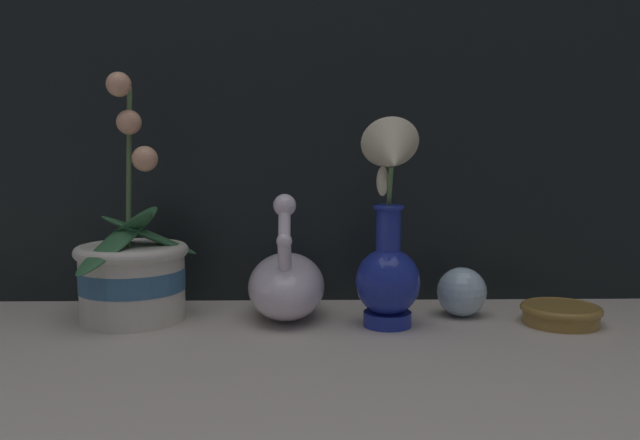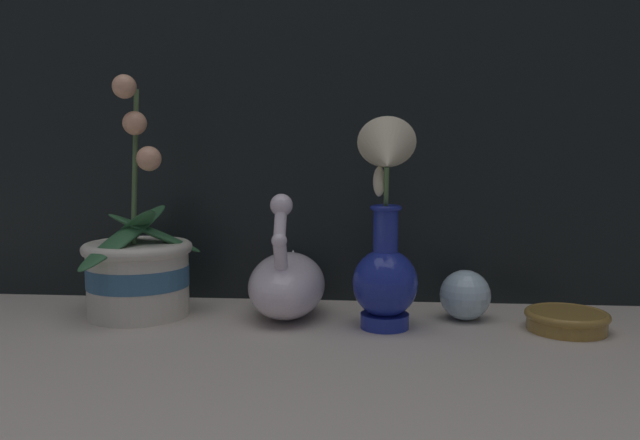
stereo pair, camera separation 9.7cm
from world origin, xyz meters
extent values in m
plane|color=#BCB2A3|center=(0.00, 0.00, 0.00)|extent=(2.80, 2.80, 0.00)
cylinder|color=beige|center=(-0.33, 0.12, 0.06)|extent=(0.16, 0.16, 0.12)
cylinder|color=#386689|center=(-0.33, 0.12, 0.06)|extent=(0.16, 0.16, 0.03)
torus|color=beige|center=(-0.33, 0.12, 0.11)|extent=(0.17, 0.17, 0.02)
cylinder|color=#4C6B3D|center=(-0.33, 0.12, 0.24)|extent=(0.01, 0.04, 0.24)
ellipsoid|color=#2D6038|center=(-0.30, 0.12, 0.13)|extent=(0.15, 0.08, 0.08)
ellipsoid|color=#2D6038|center=(-0.34, 0.14, 0.13)|extent=(0.16, 0.17, 0.10)
ellipsoid|color=#2D6038|center=(-0.33, 0.09, 0.13)|extent=(0.11, 0.20, 0.09)
sphere|color=#E5A87F|center=(-0.33, 0.10, 0.36)|extent=(0.04, 0.04, 0.04)
sphere|color=#E5A87F|center=(-0.32, 0.11, 0.31)|extent=(0.04, 0.04, 0.04)
sphere|color=#E5A87F|center=(-0.30, 0.10, 0.25)|extent=(0.04, 0.04, 0.04)
ellipsoid|color=white|center=(-0.09, 0.12, 0.05)|extent=(0.12, 0.19, 0.10)
cone|color=white|center=(-0.09, 0.20, 0.07)|extent=(0.06, 0.08, 0.08)
cylinder|color=white|center=(-0.09, 0.06, 0.11)|extent=(0.02, 0.05, 0.06)
sphere|color=white|center=(-0.09, 0.04, 0.13)|extent=(0.02, 0.02, 0.02)
cylinder|color=white|center=(-0.09, 0.06, 0.16)|extent=(0.02, 0.04, 0.06)
sphere|color=white|center=(-0.09, 0.07, 0.18)|extent=(0.03, 0.03, 0.03)
cylinder|color=navy|center=(0.07, 0.07, 0.01)|extent=(0.07, 0.07, 0.02)
ellipsoid|color=navy|center=(0.07, 0.07, 0.07)|extent=(0.10, 0.10, 0.10)
cylinder|color=navy|center=(0.07, 0.07, 0.15)|extent=(0.04, 0.04, 0.07)
torus|color=navy|center=(0.07, 0.07, 0.18)|extent=(0.05, 0.05, 0.01)
cylinder|color=#567A47|center=(0.07, 0.06, 0.21)|extent=(0.01, 0.03, 0.06)
cone|color=beige|center=(0.07, 0.04, 0.26)|extent=(0.09, 0.10, 0.11)
ellipsoid|color=beige|center=(0.06, 0.07, 0.22)|extent=(0.02, 0.02, 0.04)
sphere|color=silver|center=(0.19, 0.13, 0.04)|extent=(0.08, 0.08, 0.08)
cylinder|color=olive|center=(0.33, 0.08, 0.01)|extent=(0.11, 0.11, 0.03)
torus|color=olive|center=(0.33, 0.08, 0.02)|extent=(0.12, 0.12, 0.01)
camera|label=1|loc=(-0.05, -0.85, 0.26)|focal=35.00mm
camera|label=2|loc=(0.05, -0.84, 0.26)|focal=35.00mm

